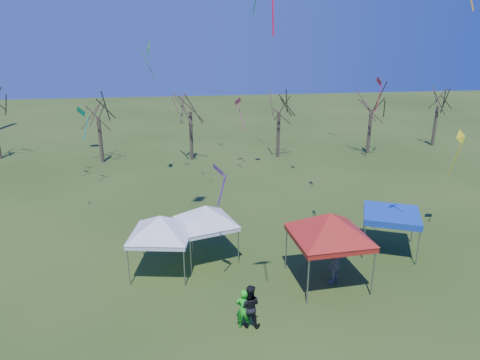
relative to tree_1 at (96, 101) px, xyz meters
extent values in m
plane|color=#274215|center=(10.77, -24.65, -5.79)|extent=(140.00, 140.00, 0.00)
cylinder|color=#3D2D21|center=(0.00, 0.00, -3.65)|extent=(0.32, 0.32, 4.28)
cylinder|color=#3D2D21|center=(8.40, -0.27, -3.47)|extent=(0.32, 0.32, 4.64)
cylinder|color=#3D2D21|center=(16.80, -0.60, -3.55)|extent=(0.32, 0.32, 4.49)
cylinder|color=#3D2D21|center=(26.12, -0.65, -3.56)|extent=(0.32, 0.32, 4.47)
cylinder|color=#3D2D21|center=(34.49, 1.42, -3.68)|extent=(0.32, 0.32, 4.23)
cylinder|color=gray|center=(4.59, -21.90, -4.84)|extent=(0.06, 0.06, 1.90)
cylinder|color=gray|center=(5.07, -19.29, -4.84)|extent=(0.06, 0.06, 1.90)
cylinder|color=gray|center=(7.20, -22.39, -4.84)|extent=(0.06, 0.06, 1.90)
cylinder|color=gray|center=(7.69, -19.77, -4.84)|extent=(0.06, 0.06, 1.90)
cube|color=white|center=(6.14, -20.84, -3.78)|extent=(3.33, 3.33, 0.23)
pyramid|color=white|center=(6.14, -20.84, -2.71)|extent=(3.96, 3.96, 0.95)
cylinder|color=gray|center=(7.54, -21.29, -4.86)|extent=(0.06, 0.06, 1.86)
cylinder|color=gray|center=(6.83, -18.79, -4.86)|extent=(0.06, 0.06, 1.86)
cylinder|color=gray|center=(10.04, -20.57, -4.86)|extent=(0.06, 0.06, 1.86)
cylinder|color=gray|center=(9.33, -18.08, -4.86)|extent=(0.06, 0.06, 1.86)
cube|color=white|center=(8.44, -19.68, -3.82)|extent=(3.44, 3.44, 0.22)
pyramid|color=white|center=(8.44, -19.68, -2.78)|extent=(3.79, 3.79, 0.93)
cylinder|color=gray|center=(12.57, -24.58, -4.68)|extent=(0.07, 0.07, 2.23)
cylinder|color=gray|center=(12.37, -21.47, -4.68)|extent=(0.07, 0.07, 2.23)
cylinder|color=gray|center=(15.69, -24.38, -4.68)|extent=(0.07, 0.07, 2.23)
cylinder|color=gray|center=(15.49, -21.27, -4.68)|extent=(0.07, 0.07, 2.23)
cube|color=#AF1911|center=(14.03, -22.93, -3.43)|extent=(3.55, 3.55, 0.27)
pyramid|color=#AF1911|center=(14.03, -22.93, -2.18)|extent=(4.72, 4.72, 1.12)
cylinder|color=gray|center=(16.73, -21.02, -4.83)|extent=(0.06, 0.06, 1.93)
cylinder|color=gray|center=(17.83, -18.56, -4.83)|extent=(0.06, 0.06, 1.93)
cylinder|color=gray|center=(19.20, -22.12, -4.83)|extent=(0.06, 0.06, 1.93)
cylinder|color=gray|center=(20.29, -19.65, -4.83)|extent=(0.06, 0.06, 1.93)
cube|color=#1038AA|center=(18.51, -20.34, -3.75)|extent=(3.82, 3.82, 0.23)
cube|color=#1038AA|center=(18.51, -20.34, -3.57)|extent=(3.82, 3.82, 0.12)
imported|color=slate|center=(14.38, -23.09, -4.86)|extent=(1.17, 0.95, 1.86)
imported|color=#22D522|center=(9.52, -25.78, -4.91)|extent=(0.71, 0.53, 1.76)
imported|color=black|center=(9.77, -25.71, -4.85)|extent=(1.06, 0.92, 1.88)
cone|color=green|center=(5.28, -6.83, 4.69)|extent=(0.60, 1.30, 1.23)
cube|color=green|center=(5.23, -6.48, 3.46)|extent=(0.75, 0.14, 1.86)
cube|color=#19A118|center=(13.06, -7.85, 7.73)|extent=(0.25, 0.50, 1.46)
cone|color=#0CB790|center=(0.08, -6.99, 0.21)|extent=(1.15, 1.11, 0.94)
cube|color=#0CB790|center=(0.35, -7.23, -0.99)|extent=(0.53, 0.59, 1.90)
cone|color=#E01541|center=(24.92, -4.15, 1.77)|extent=(0.50, 1.01, 0.95)
cube|color=#E01541|center=(24.92, -4.35, 0.31)|extent=(0.44, 0.05, 2.43)
cone|color=#F3367C|center=(12.41, -3.55, 0.21)|extent=(1.01, 0.97, 0.77)
cube|color=#F3367C|center=(12.76, -3.26, -1.22)|extent=(0.63, 0.77, 2.44)
cone|color=#6518AA|center=(8.86, -23.05, 0.21)|extent=(0.89, 1.03, 0.74)
cube|color=#6518AA|center=(8.95, -23.24, -0.68)|extent=(0.43, 0.23, 1.36)
cone|color=yellow|center=(22.91, -18.95, 0.21)|extent=(0.94, 0.65, 0.85)
cube|color=yellow|center=(22.68, -19.04, -1.04)|extent=(0.24, 0.50, 2.07)
camera|label=1|loc=(7.24, -40.33, 5.63)|focal=32.00mm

